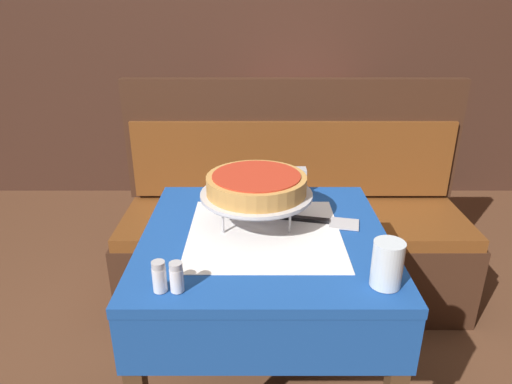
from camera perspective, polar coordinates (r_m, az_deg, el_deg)
name	(u,v)px	position (r m, az deg, el deg)	size (l,w,h in m)	color
dining_table_front	(264,266)	(1.47, 0.99, -9.27)	(0.75, 0.75, 0.77)	#194799
dining_table_rear	(304,126)	(3.05, 6.07, 8.22)	(0.77, 0.77, 0.76)	red
booth_bench	(292,240)	(2.32, 4.53, -5.97)	(1.68, 0.54, 1.08)	#3D2316
back_wall_panel	(259,35)	(3.45, 0.41, 19.03)	(6.00, 0.04, 2.40)	#3D2319
pizza_pan_stand	(256,196)	(1.42, 0.00, -0.45)	(0.35, 0.35, 0.11)	#ADADB2
deep_dish_pizza	(256,184)	(1.40, 0.00, 1.03)	(0.31, 0.31, 0.06)	#C68E47
pizza_server	(320,221)	(1.49, 8.04, -3.59)	(0.26, 0.10, 0.01)	#BCBCC1
water_glass_near	(387,264)	(1.19, 16.04, -8.63)	(0.08, 0.08, 0.12)	silver
salt_shaker	(159,277)	(1.15, -12.04, -10.31)	(0.04, 0.04, 0.08)	silver
pepper_shaker	(176,277)	(1.15, -9.94, -10.44)	(0.03, 0.03, 0.08)	silver
napkin_holder	(292,180)	(1.70, 4.53, 1.51)	(0.10, 0.05, 0.09)	#B2B2B7
condiment_caddy	(302,106)	(3.02, 5.83, 10.70)	(0.13, 0.13, 0.17)	black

